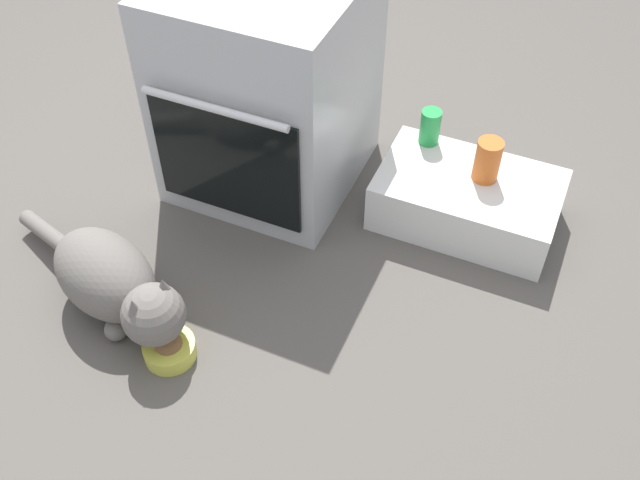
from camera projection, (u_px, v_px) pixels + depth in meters
The scene contains 7 objects.
ground at pixel (221, 243), 2.34m from camera, with size 8.00×8.00×0.00m, color #56514C.
oven at pixel (268, 86), 2.31m from camera, with size 0.57×0.62×0.72m.
pantry_cabinet at pixel (467, 200), 2.35m from camera, with size 0.57×0.35×0.17m, color white.
food_bowl at pixel (169, 348), 2.03m from camera, with size 0.15×0.15×0.08m.
cat at pixel (114, 282), 2.06m from camera, with size 0.74×0.35×0.25m.
soda_can at pixel (430, 127), 2.37m from camera, with size 0.07×0.07×0.12m, color green.
sauce_jar at pixel (488, 160), 2.25m from camera, with size 0.08×0.08×0.14m, color #D16023.
Camera 1 is at (0.92, -1.33, 1.72)m, focal length 41.42 mm.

